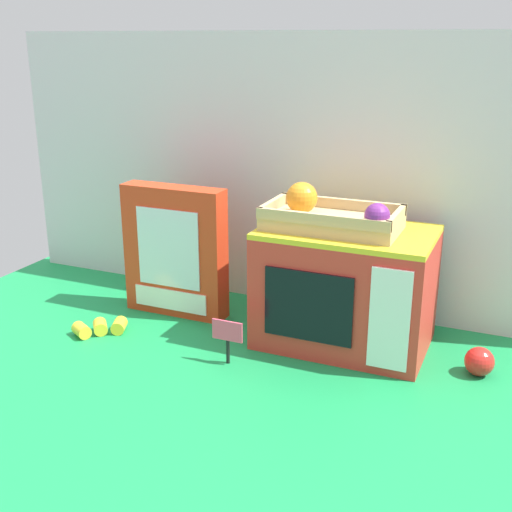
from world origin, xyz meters
TOP-DOWN VIEW (x-y plane):
  - ground_plane at (0.00, 0.00)m, footprint 1.70×1.70m
  - display_back_panel at (0.00, 0.20)m, footprint 1.61×0.03m
  - toy_microwave at (0.19, 0.01)m, footprint 0.38×0.25m
  - food_groups_crate at (0.16, -0.01)m, footprint 0.29×0.16m
  - cookie_set_box at (-0.25, 0.01)m, footprint 0.27×0.07m
  - price_sign at (-0.01, -0.19)m, footprint 0.07×0.01m
  - loose_toy_banana at (-0.35, -0.18)m, footprint 0.12×0.11m
  - loose_toy_apple at (0.50, -0.03)m, footprint 0.06×0.06m

SIDE VIEW (x-z plane):
  - ground_plane at x=0.00m, z-range 0.00..0.00m
  - loose_toy_banana at x=-0.35m, z-range 0.00..0.03m
  - loose_toy_apple at x=0.50m, z-range 0.00..0.06m
  - price_sign at x=-0.01m, z-range 0.02..0.12m
  - toy_microwave at x=0.19m, z-range 0.00..0.27m
  - cookie_set_box at x=-0.25m, z-range 0.00..0.33m
  - food_groups_crate at x=0.16m, z-range 0.25..0.35m
  - display_back_panel at x=0.00m, z-range 0.00..0.69m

